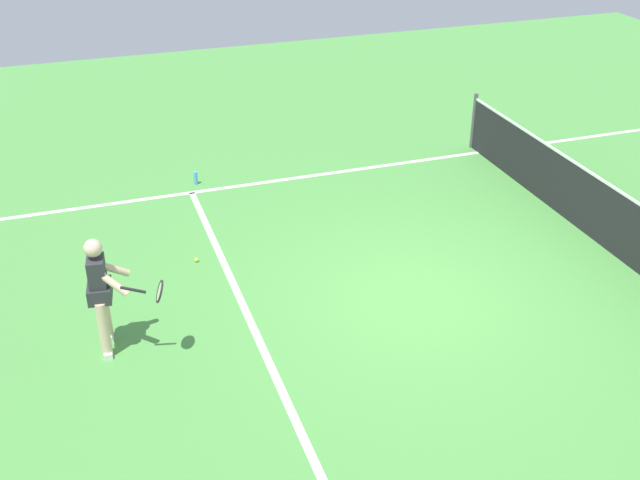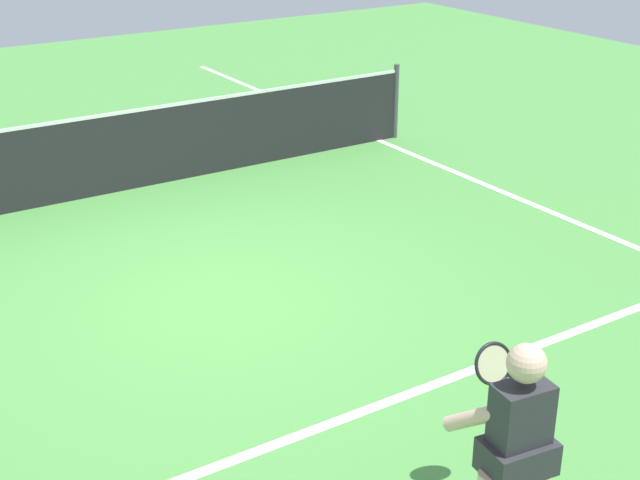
# 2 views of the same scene
# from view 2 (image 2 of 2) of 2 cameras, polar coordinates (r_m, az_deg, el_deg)

# --- Properties ---
(ground_plane) EXTENTS (26.79, 26.79, 0.00)m
(ground_plane) POSITION_cam_2_polar(r_m,az_deg,el_deg) (8.80, -6.35, -3.63)
(ground_plane) COLOR #4C9342
(service_line_marking) EXTENTS (8.70, 0.10, 0.01)m
(service_line_marking) POSITION_cam_2_polar(r_m,az_deg,el_deg) (7.06, 2.38, -10.80)
(service_line_marking) COLOR white
(service_line_marking) RESTS_ON ground
(sideline_right_marking) EXTENTS (0.10, 18.61, 0.01)m
(sideline_right_marking) POSITION_cam_2_polar(r_m,az_deg,el_deg) (11.23, 13.83, 1.92)
(sideline_right_marking) COLOR white
(sideline_right_marking) RESTS_ON ground
(court_net) EXTENTS (9.38, 0.08, 1.10)m
(court_net) POSITION_cam_2_polar(r_m,az_deg,el_deg) (11.50, -14.08, 5.12)
(court_net) COLOR #4C4C51
(court_net) RESTS_ON ground
(tennis_player) EXTENTS (0.86, 0.91, 1.55)m
(tennis_player) POSITION_cam_2_polar(r_m,az_deg,el_deg) (5.35, 12.15, -12.85)
(tennis_player) COLOR beige
(tennis_player) RESTS_ON ground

